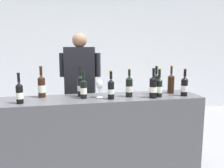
% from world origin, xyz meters
% --- Properties ---
extents(wall_back, '(8.00, 0.10, 2.80)m').
position_xyz_m(wall_back, '(0.00, 2.60, 1.40)').
color(wall_back, silver).
rests_on(wall_back, ground_plane).
extents(counter, '(2.30, 0.52, 0.93)m').
position_xyz_m(counter, '(0.00, 0.00, 0.47)').
color(counter, '#4C4C51').
rests_on(counter, ground_plane).
extents(wine_bottle_0, '(0.07, 0.07, 0.31)m').
position_xyz_m(wine_bottle_0, '(-0.86, -0.11, 1.04)').
color(wine_bottle_0, black).
rests_on(wine_bottle_0, counter).
extents(wine_bottle_1, '(0.08, 0.08, 0.35)m').
position_xyz_m(wine_bottle_1, '(-0.66, 0.15, 1.06)').
color(wine_bottle_1, black).
rests_on(wine_bottle_1, counter).
extents(wine_bottle_2, '(0.07, 0.07, 0.30)m').
position_xyz_m(wine_bottle_2, '(-0.20, -0.01, 1.04)').
color(wine_bottle_2, black).
rests_on(wine_bottle_2, counter).
extents(wine_bottle_3, '(0.07, 0.07, 0.33)m').
position_xyz_m(wine_bottle_3, '(0.65, -0.10, 1.05)').
color(wine_bottle_3, black).
rests_on(wine_bottle_3, counter).
extents(wine_bottle_4, '(0.08, 0.08, 0.34)m').
position_xyz_m(wine_bottle_4, '(0.88, 0.06, 1.06)').
color(wine_bottle_4, black).
rests_on(wine_bottle_4, counter).
extents(wine_bottle_5, '(0.08, 0.08, 0.32)m').
position_xyz_m(wine_bottle_5, '(0.96, -0.11, 1.05)').
color(wine_bottle_5, black).
rests_on(wine_bottle_5, counter).
extents(wine_bottle_6, '(0.07, 0.07, 0.32)m').
position_xyz_m(wine_bottle_6, '(0.09, -0.10, 1.05)').
color(wine_bottle_6, black).
rests_on(wine_bottle_6, counter).
extents(wine_bottle_7, '(0.08, 0.08, 0.34)m').
position_xyz_m(wine_bottle_7, '(0.67, 0.04, 1.06)').
color(wine_bottle_7, black).
rests_on(wine_bottle_7, counter).
extents(wine_bottle_8, '(0.08, 0.08, 0.36)m').
position_xyz_m(wine_bottle_8, '(-0.22, 0.10, 1.06)').
color(wine_bottle_8, black).
rests_on(wine_bottle_8, counter).
extents(wine_bottle_9, '(0.08, 0.08, 0.33)m').
position_xyz_m(wine_bottle_9, '(0.32, -0.03, 1.05)').
color(wine_bottle_9, black).
rests_on(wine_bottle_9, counter).
extents(wine_bottle_10, '(0.09, 0.09, 0.34)m').
position_xyz_m(wine_bottle_10, '(0.57, -0.14, 1.06)').
color(wine_bottle_10, black).
rests_on(wine_bottle_10, counter).
extents(wine_glass, '(0.07, 0.07, 0.21)m').
position_xyz_m(wine_glass, '(-0.02, -0.01, 1.08)').
color(wine_glass, silver).
rests_on(wine_glass, counter).
extents(person_server, '(0.55, 0.31, 1.68)m').
position_xyz_m(person_server, '(-0.19, 0.65, 0.82)').
color(person_server, black).
rests_on(person_server, ground_plane).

